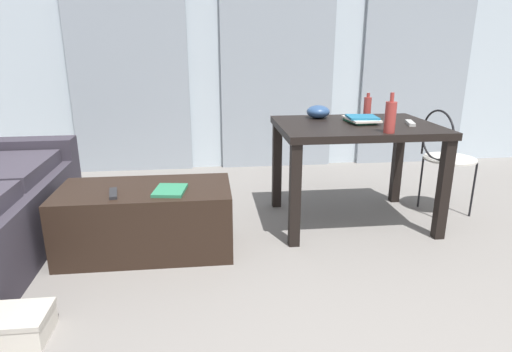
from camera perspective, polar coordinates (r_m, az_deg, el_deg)
name	(u,v)px	position (r m, az deg, el deg)	size (l,w,h in m)	color
ground_plane	(326,251)	(2.91, 9.32, -9.82)	(8.51, 8.51, 0.00)	gray
wall_back	(277,45)	(4.72, 2.77, 16.92)	(5.96, 0.10, 2.58)	silver
curtains	(278,66)	(4.64, 2.90, 14.41)	(4.24, 0.03, 2.17)	#99A3AD
coffee_table	(147,219)	(2.89, -14.29, -5.58)	(1.09, 0.55, 0.43)	black
craft_table	(355,139)	(3.23, 13.03, 4.87)	(1.13, 0.84, 0.75)	black
wire_chair	(444,150)	(3.64, 23.63, 3.15)	(0.40, 0.41, 0.83)	silver
bottle_near	(390,117)	(2.91, 17.39, 7.52)	(0.07, 0.07, 0.26)	#99332D
bottle_far	(367,107)	(3.49, 14.56, 8.86)	(0.06, 0.06, 0.19)	#99332D
bowl	(318,112)	(3.39, 8.26, 8.44)	(0.18, 0.18, 0.10)	#2D4C7A
book_stack	(361,119)	(3.26, 13.75, 7.36)	(0.22, 0.30, 0.05)	#2D7F56
tv_remote_on_table	(410,123)	(3.28, 19.78, 6.63)	(0.04, 0.18, 0.02)	#B7B7B2
tv_remote_primary	(113,193)	(2.74, -18.41, -2.21)	(0.04, 0.18, 0.02)	#232326
magazine	(170,190)	(2.71, -11.34, -1.88)	(0.18, 0.23, 0.02)	#2D7F56
shoebox	(14,326)	(2.37, -29.43, -16.91)	(0.31, 0.24, 0.13)	beige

